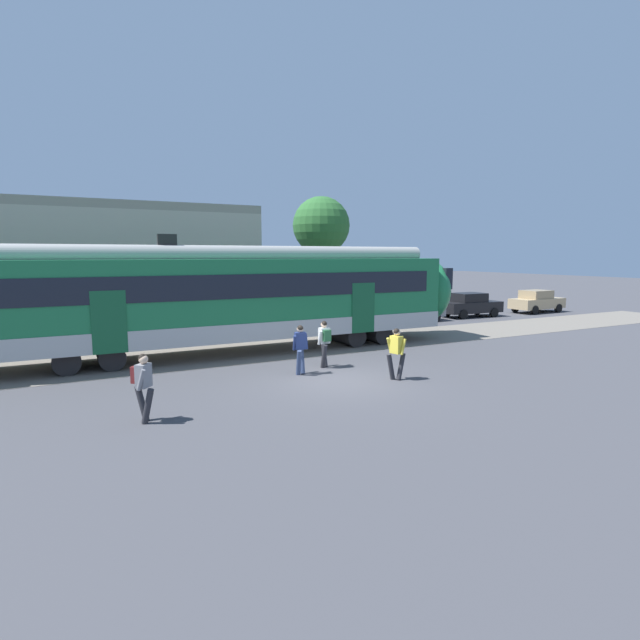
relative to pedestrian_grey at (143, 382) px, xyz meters
name	(u,v)px	position (x,y,z in m)	size (l,w,h in m)	color
ground_plane	(338,381)	(6.04, 1.32, -0.99)	(160.00, 160.00, 0.00)	#424247
pedestrian_grey	(143,382)	(0.00, 0.00, 0.00)	(0.51, 0.67, 1.67)	#28282D
pedestrian_navy	(300,346)	(5.34, 2.64, -0.03)	(0.60, 0.61, 1.67)	navy
pedestrian_white	(324,340)	(6.54, 3.20, 0.00)	(0.53, 0.65, 1.67)	#28282D
pedestrian_yellow	(396,350)	(7.75, 0.58, -0.03)	(0.69, 0.54, 1.67)	#28282D
parked_car_grey	(411,309)	(16.78, 11.61, -0.21)	(4.01, 1.77, 1.54)	gray
parked_car_black	(470,305)	(21.63, 11.73, -0.21)	(4.08, 1.91, 1.54)	black
parked_car_tan	(537,301)	(27.53, 11.49, -0.21)	(4.06, 1.88, 1.54)	tan
background_building	(82,271)	(-0.69, 14.40, 2.22)	(16.42, 5.00, 9.20)	#B2A899
street_tree_right	(321,226)	(12.60, 15.13, 4.71)	(3.47, 3.47, 7.47)	brown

